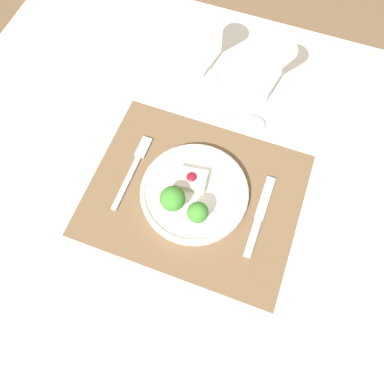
% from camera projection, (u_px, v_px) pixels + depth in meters
% --- Properties ---
extents(ground_plane, '(8.00, 8.00, 0.00)m').
position_uv_depth(ground_plane, '(193.00, 265.00, 1.52)').
color(ground_plane, brown).
extents(dining_table, '(1.35, 1.16, 0.73)m').
position_uv_depth(dining_table, '(194.00, 207.00, 0.92)').
color(dining_table, beige).
rests_on(dining_table, ground_plane).
extents(placemat, '(0.47, 0.38, 0.00)m').
position_uv_depth(placemat, '(194.00, 195.00, 0.85)').
color(placemat, brown).
rests_on(placemat, dining_table).
extents(dinner_plate, '(0.24, 0.24, 0.08)m').
position_uv_depth(dinner_plate, '(191.00, 194.00, 0.83)').
color(dinner_plate, silver).
rests_on(dinner_plate, placemat).
extents(fork, '(0.02, 0.20, 0.01)m').
position_uv_depth(fork, '(134.00, 167.00, 0.87)').
color(fork, '#B2B2B7').
rests_on(fork, placemat).
extents(knife, '(0.02, 0.20, 0.01)m').
position_uv_depth(knife, '(258.00, 221.00, 0.82)').
color(knife, '#B2B2B7').
rests_on(knife, placemat).
extents(spoon, '(0.18, 0.05, 0.02)m').
position_uv_depth(spoon, '(248.00, 122.00, 0.92)').
color(spoon, '#B2B2B7').
rests_on(spoon, dining_table).
extents(wine_glass_near, '(0.07, 0.07, 0.19)m').
position_uv_depth(wine_glass_near, '(275.00, 67.00, 0.82)').
color(wine_glass_near, white).
rests_on(wine_glass_near, dining_table).
extents(wine_glass_far, '(0.07, 0.07, 0.18)m').
position_uv_depth(wine_glass_far, '(204.00, 41.00, 0.86)').
color(wine_glass_far, white).
rests_on(wine_glass_far, dining_table).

